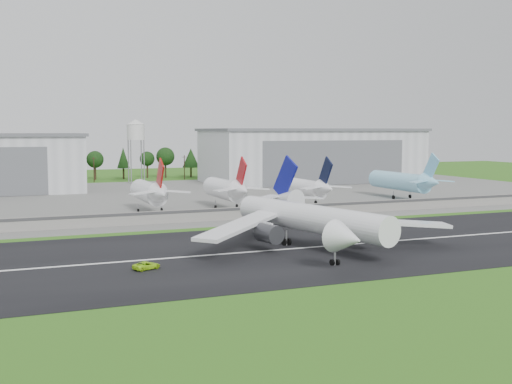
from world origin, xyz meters
name	(u,v)px	position (x,y,z in m)	size (l,w,h in m)	color
ground	(355,255)	(0.00, 0.00, 0.00)	(600.00, 600.00, 0.00)	#306718
runway	(330,246)	(0.00, 10.00, 0.05)	(320.00, 60.00, 0.10)	black
runway_centerline	(330,246)	(0.00, 10.00, 0.11)	(220.00, 1.00, 0.02)	white
apron	(186,196)	(0.00, 120.00, 0.05)	(320.00, 150.00, 0.10)	slate
blast_fence	(251,213)	(0.00, 54.99, 1.81)	(240.00, 0.61, 3.50)	gray
hangar_east	(312,155)	(75.00, 164.92, 12.63)	(102.00, 47.00, 25.20)	silver
water_tower	(136,130)	(-5.00, 185.00, 24.55)	(8.40, 8.40, 29.40)	#99999E
utility_poles	(141,181)	(0.00, 200.00, 0.00)	(230.00, 3.00, 12.00)	black
treeline	(134,179)	(0.00, 215.00, 0.00)	(320.00, 16.00, 22.00)	black
main_airliner	(311,225)	(-4.79, 9.58, 4.89)	(55.82, 58.76, 18.17)	white
ground_vehicle	(147,265)	(-40.93, 1.85, 0.80)	(2.32, 5.02, 1.40)	#A9E51B
parked_jet_red_a	(151,192)	(-23.04, 76.58, 6.33)	(7.36, 31.29, 16.85)	white
parked_jet_red_b	(228,189)	(0.81, 76.59, 6.38)	(7.36, 31.29, 16.90)	white
parked_jet_navy	(308,187)	(28.34, 76.54, 6.03)	(7.36, 31.29, 16.52)	white
parked_jet_skyblue	(404,181)	(68.84, 81.60, 6.43)	(7.36, 37.29, 17.01)	#92DBFC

